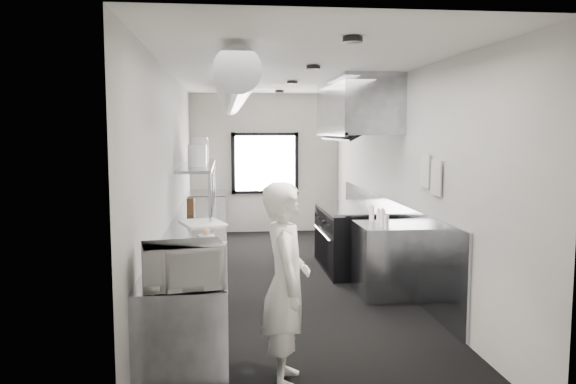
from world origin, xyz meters
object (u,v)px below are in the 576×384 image
object	(u,v)px
plate_stack_c	(200,151)
squeeze_bottle_c	(382,217)
squeeze_bottle_d	(379,216)
microwave	(183,265)
deli_tub_b	(170,263)
far_work_table	(207,216)
pass_shelf	(199,166)
bottle_station	(384,260)
squeeze_bottle_a	(387,222)
cutting_board	(203,223)
line_cook	(286,284)
squeeze_bottle_e	(372,214)
exhaust_hood	(356,108)
range	(350,238)
deli_tub_a	(174,255)
small_plate	(206,236)
plate_stack_d	(200,149)
plate_stack_b	(197,156)
prep_counter	(198,261)
knife_block	(191,206)
squeeze_bottle_b	(383,218)
plate_stack_a	(197,156)

from	to	relation	value
plate_stack_c	squeeze_bottle_c	world-z (taller)	plate_stack_c
squeeze_bottle_d	microwave	bearing A→B (deg)	-129.27
deli_tub_b	plate_stack_c	world-z (taller)	plate_stack_c
far_work_table	plate_stack_c	size ratio (longest dim) A/B	3.37
pass_shelf	bottle_station	distance (m)	3.09
squeeze_bottle_a	pass_shelf	bearing A→B (deg)	138.31
squeeze_bottle_c	cutting_board	bearing A→B (deg)	171.36
bottle_station	microwave	distance (m)	3.50
line_cook	squeeze_bottle_e	distance (m)	2.97
exhaust_hood	microwave	distance (m)	4.75
range	deli_tub_a	world-z (taller)	deli_tub_a
small_plate	squeeze_bottle_a	xyz separation A→B (m)	(2.10, 0.23, 0.07)
small_plate	squeeze_bottle_d	xyz separation A→B (m)	(2.14, 0.72, 0.08)
microwave	plate_stack_d	world-z (taller)	plate_stack_d
cutting_board	exhaust_hood	bearing A→B (deg)	26.25
plate_stack_c	plate_stack_d	distance (m)	0.31
bottle_station	squeeze_bottle_a	world-z (taller)	squeeze_bottle_a
exhaust_hood	plate_stack_d	world-z (taller)	exhaust_hood
far_work_table	deli_tub_a	size ratio (longest dim) A/B	8.00
range	deli_tub_b	bearing A→B (deg)	-124.62
plate_stack_b	squeeze_bottle_d	world-z (taller)	plate_stack_b
prep_counter	plate_stack_b	xyz separation A→B (m)	(-0.05, 1.07, 1.26)
range	microwave	size ratio (longest dim) A/B	2.93
deli_tub_b	knife_block	bearing A→B (deg)	89.97
range	plate_stack_c	size ratio (longest dim) A/B	4.49
microwave	plate_stack_d	distance (m)	4.96
prep_counter	cutting_board	bearing A→B (deg)	65.48
plate_stack_b	squeeze_bottle_b	bearing A→B (deg)	-31.98
range	microwave	bearing A→B (deg)	-118.56
bottle_station	plate_stack_d	xyz separation A→B (m)	(-2.35, 2.33, 1.31)
squeeze_bottle_d	squeeze_bottle_b	bearing A→B (deg)	-97.16
squeeze_bottle_e	plate_stack_c	bearing A→B (deg)	142.22
bottle_station	squeeze_bottle_e	world-z (taller)	squeeze_bottle_e
small_plate	squeeze_bottle_a	world-z (taller)	squeeze_bottle_a
plate_stack_a	microwave	bearing A→B (deg)	-89.12
pass_shelf	plate_stack_b	xyz separation A→B (m)	(-0.01, -0.43, 0.18)
prep_counter	squeeze_bottle_a	xyz separation A→B (m)	(2.23, -0.52, 0.53)
bottle_station	cutting_board	size ratio (longest dim) A/B	1.44
knife_block	squeeze_bottle_a	xyz separation A→B (m)	(2.36, -1.49, -0.03)
prep_counter	plate_stack_a	bearing A→B (deg)	92.26
cutting_board	plate_stack_a	bearing A→B (deg)	96.64
pass_shelf	small_plate	xyz separation A→B (m)	(0.17, -2.25, -0.63)
squeeze_bottle_c	plate_stack_d	bearing A→B (deg)	134.64
squeeze_bottle_c	squeeze_bottle_b	bearing A→B (deg)	-105.38
range	plate_stack_c	world-z (taller)	plate_stack_c
squeeze_bottle_e	far_work_table	bearing A→B (deg)	121.48
pass_shelf	range	xyz separation A→B (m)	(2.23, -0.30, -1.07)
plate_stack_a	line_cook	bearing A→B (deg)	-75.95
far_work_table	deli_tub_b	distance (m)	5.89
range	knife_block	world-z (taller)	knife_block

